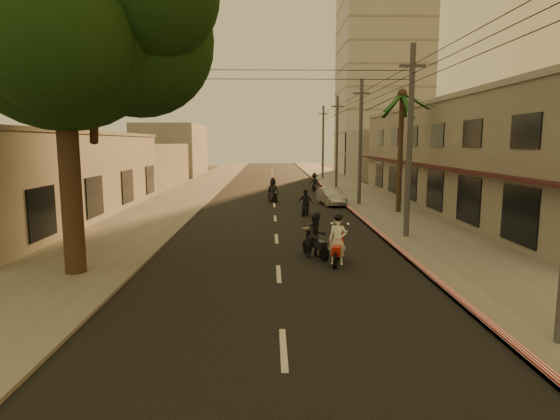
% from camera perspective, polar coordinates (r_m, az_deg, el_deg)
% --- Properties ---
extents(ground, '(160.00, 160.00, 0.00)m').
position_cam_1_polar(ground, '(14.54, -0.02, -10.01)').
color(ground, '#383023').
rests_on(ground, ground).
extents(road, '(10.00, 140.00, 0.02)m').
position_cam_1_polar(road, '(34.11, -0.70, 0.58)').
color(road, black).
rests_on(road, ground).
extents(sidewalk_right, '(5.00, 140.00, 0.12)m').
position_cam_1_polar(sidewalk_right, '(34.98, 11.68, 0.68)').
color(sidewalk_right, slate).
rests_on(sidewalk_right, ground).
extents(sidewalk_left, '(5.00, 140.00, 0.12)m').
position_cam_1_polar(sidewalk_left, '(34.86, -13.13, 0.61)').
color(sidewalk_left, slate).
rests_on(sidewalk_left, ground).
extents(curb_stripe, '(0.20, 60.00, 0.20)m').
position_cam_1_polar(curb_stripe, '(29.64, 9.29, -0.51)').
color(curb_stripe, red).
rests_on(curb_stripe, ground).
extents(shophouse_row, '(8.80, 34.20, 7.30)m').
position_cam_1_polar(shophouse_row, '(34.86, 23.06, 6.10)').
color(shophouse_row, gray).
rests_on(shophouse_row, ground).
extents(left_building, '(8.20, 24.20, 5.20)m').
position_cam_1_polar(left_building, '(31.06, -27.42, 3.71)').
color(left_building, '#9C998D').
rests_on(left_building, ground).
extents(distant_tower, '(12.10, 12.10, 28.00)m').
position_cam_1_polar(distant_tower, '(72.30, 12.30, 15.56)').
color(distant_tower, '#B7B5B2').
rests_on(distant_tower, ground).
extents(broadleaf_tree, '(9.60, 8.70, 12.10)m').
position_cam_1_polar(broadleaf_tree, '(17.60, -23.81, 20.44)').
color(broadleaf_tree, black).
rests_on(broadleaf_tree, ground).
extents(palm_tree, '(5.00, 5.00, 8.20)m').
position_cam_1_polar(palm_tree, '(31.04, 14.66, 12.77)').
color(palm_tree, black).
rests_on(palm_tree, ground).
extents(utility_poles, '(1.20, 48.26, 9.00)m').
position_cam_1_polar(utility_poles, '(34.48, 9.85, 11.41)').
color(utility_poles, '#38383A').
rests_on(utility_poles, ground).
extents(filler_right, '(8.00, 14.00, 6.00)m').
position_cam_1_polar(filler_right, '(60.53, 12.55, 6.57)').
color(filler_right, '#9C998D').
rests_on(filler_right, ground).
extents(filler_left_near, '(8.00, 14.00, 4.40)m').
position_cam_1_polar(filler_left_near, '(49.79, -17.25, 5.16)').
color(filler_left_near, '#9C998D').
rests_on(filler_left_near, ground).
extents(filler_left_far, '(8.00, 14.00, 7.00)m').
position_cam_1_polar(filler_left_far, '(67.23, -13.06, 7.13)').
color(filler_left_far, '#9C998D').
rests_on(filler_left_far, ground).
extents(scooter_red, '(0.98, 1.95, 1.96)m').
position_cam_1_polar(scooter_red, '(17.67, 7.05, -3.86)').
color(scooter_red, black).
rests_on(scooter_red, ground).
extents(scooter_mid_a, '(1.38, 1.76, 1.87)m').
position_cam_1_polar(scooter_mid_a, '(18.59, 4.45, -3.26)').
color(scooter_mid_a, black).
rests_on(scooter_mid_a, ground).
extents(scooter_mid_b, '(1.13, 1.68, 1.69)m').
position_cam_1_polar(scooter_mid_b, '(29.33, 3.10, 0.81)').
color(scooter_mid_b, black).
rests_on(scooter_mid_b, ground).
extents(scooter_far_a, '(1.22, 1.86, 1.90)m').
position_cam_1_polar(scooter_far_a, '(36.01, -0.88, 2.35)').
color(scooter_far_a, black).
rests_on(scooter_far_a, ground).
extents(scooter_far_b, '(1.37, 1.75, 1.75)m').
position_cam_1_polar(scooter_far_b, '(44.35, 4.22, 3.36)').
color(scooter_far_b, black).
rests_on(scooter_far_b, ground).
extents(parked_car, '(2.45, 4.25, 1.27)m').
position_cam_1_polar(parked_car, '(34.50, 6.26, 1.67)').
color(parked_car, '#9C9FA4').
rests_on(parked_car, ground).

